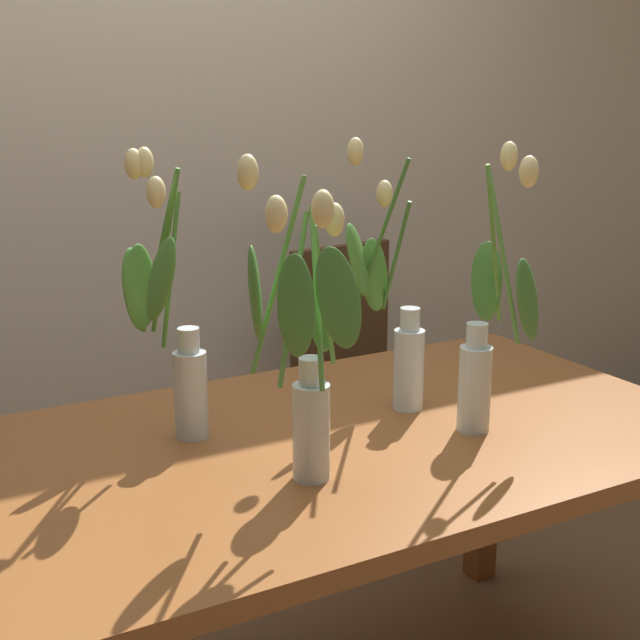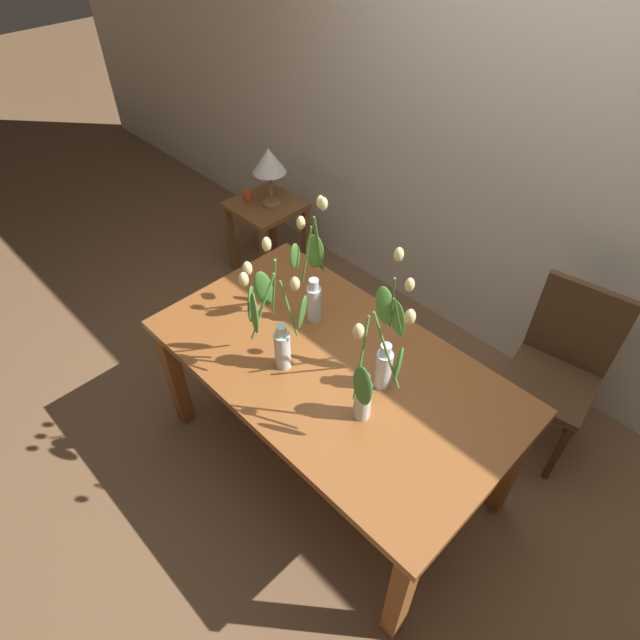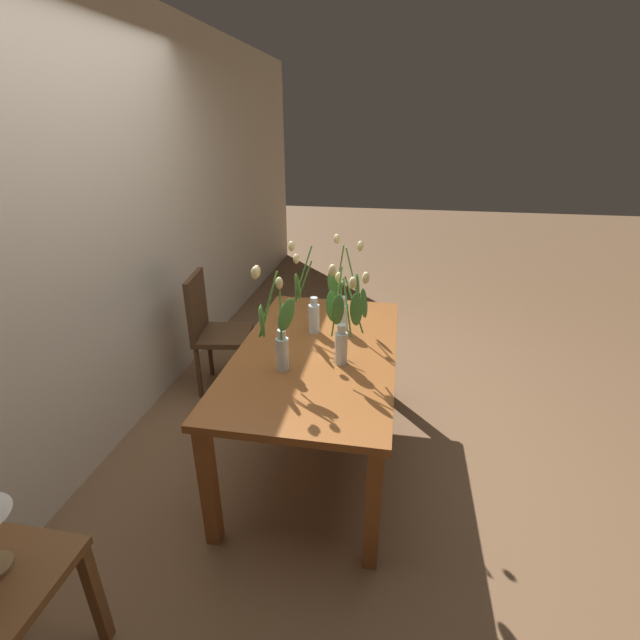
% 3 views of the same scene
% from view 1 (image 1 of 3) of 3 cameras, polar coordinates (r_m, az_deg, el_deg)
% --- Properties ---
extents(room_wall_rear, '(9.00, 0.10, 2.70)m').
position_cam_1_polar(room_wall_rear, '(2.92, -12.84, 12.92)').
color(room_wall_rear, beige).
rests_on(room_wall_rear, ground).
extents(dining_table, '(1.60, 0.90, 0.74)m').
position_cam_1_polar(dining_table, '(1.83, 0.87, -10.22)').
color(dining_table, brown).
rests_on(dining_table, ground).
extents(tulip_vase_0, '(0.15, 0.22, 0.58)m').
position_cam_1_polar(tulip_vase_0, '(1.75, -9.67, -1.05)').
color(tulip_vase_0, silver).
rests_on(tulip_vase_0, dining_table).
extents(tulip_vase_1, '(0.23, 0.25, 0.58)m').
position_cam_1_polar(tulip_vase_1, '(1.51, -0.88, -2.46)').
color(tulip_vase_1, silver).
rests_on(tulip_vase_1, dining_table).
extents(tulip_vase_2, '(0.18, 0.16, 0.59)m').
position_cam_1_polar(tulip_vase_2, '(1.92, 4.95, -0.49)').
color(tulip_vase_2, silver).
rests_on(tulip_vase_2, dining_table).
extents(tulip_vase_3, '(0.16, 0.23, 0.59)m').
position_cam_1_polar(tulip_vase_3, '(1.81, 10.82, -1.65)').
color(tulip_vase_3, silver).
rests_on(tulip_vase_3, dining_table).
extents(dining_chair, '(0.46, 0.46, 0.93)m').
position_cam_1_polar(dining_chair, '(2.92, 2.61, -3.22)').
color(dining_chair, '#4C331E').
rests_on(dining_chair, ground).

